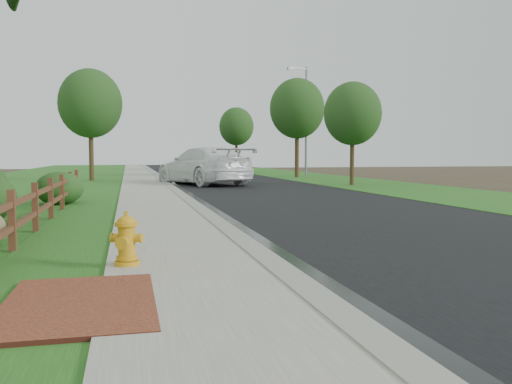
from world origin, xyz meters
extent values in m
plane|color=#3C2D21|center=(0.00, 0.00, 0.00)|extent=(120.00, 120.00, 0.00)
cube|color=black|center=(4.60, 35.00, 0.01)|extent=(8.00, 90.00, 0.02)
cube|color=gray|center=(0.40, 35.00, 0.06)|extent=(0.40, 90.00, 0.12)
cube|color=black|center=(0.75, 35.00, 0.02)|extent=(0.50, 90.00, 0.00)
cube|color=gray|center=(-0.90, 35.00, 0.05)|extent=(2.20, 90.00, 0.10)
cube|color=#165018|center=(-2.80, 35.00, 0.03)|extent=(1.60, 90.00, 0.06)
cube|color=#165018|center=(-8.00, 35.00, 0.02)|extent=(9.00, 90.00, 0.04)
cube|color=#165018|center=(11.50, 35.00, 0.02)|extent=(6.00, 90.00, 0.04)
cube|color=maroon|center=(-2.20, -1.00, 0.06)|extent=(1.60, 2.40, 0.11)
cube|color=#552E1C|center=(-3.60, 2.80, 0.55)|extent=(0.12, 0.12, 1.10)
cube|color=#552E1C|center=(-3.60, 5.20, 0.55)|extent=(0.12, 0.12, 1.10)
cube|color=#552E1C|center=(-3.60, 7.60, 0.55)|extent=(0.12, 0.12, 1.10)
cube|color=#552E1C|center=(-3.60, 10.00, 0.55)|extent=(0.12, 0.12, 1.10)
cube|color=#552E1C|center=(-3.60, 12.40, 0.55)|extent=(0.12, 0.12, 1.10)
cube|color=#552E1C|center=(-3.60, 14.80, 0.55)|extent=(0.12, 0.12, 1.10)
cube|color=#552E1C|center=(-3.60, 4.00, 0.45)|extent=(0.08, 2.35, 0.10)
cube|color=#552E1C|center=(-3.60, 4.00, 0.85)|extent=(0.08, 2.35, 0.10)
cube|color=#552E1C|center=(-3.60, 6.40, 0.45)|extent=(0.08, 2.35, 0.10)
cube|color=#552E1C|center=(-3.60, 6.40, 0.85)|extent=(0.08, 2.35, 0.10)
cube|color=#552E1C|center=(-3.60, 8.80, 0.45)|extent=(0.08, 2.35, 0.10)
cube|color=#552E1C|center=(-3.60, 8.80, 0.85)|extent=(0.08, 2.35, 0.10)
cube|color=#552E1C|center=(-3.60, 11.20, 0.45)|extent=(0.08, 2.35, 0.10)
cube|color=#552E1C|center=(-3.60, 11.20, 0.85)|extent=(0.08, 2.35, 0.10)
cube|color=#552E1C|center=(-3.60, 13.60, 0.45)|extent=(0.08, 2.35, 0.10)
cube|color=#552E1C|center=(-3.60, 13.60, 0.85)|extent=(0.08, 2.35, 0.10)
cylinder|color=gold|center=(-1.70, 0.91, 0.13)|extent=(0.36, 0.36, 0.06)
cylinder|color=gold|center=(-1.70, 0.91, 0.42)|extent=(0.25, 0.25, 0.55)
cylinder|color=gold|center=(-1.70, 0.91, 0.21)|extent=(0.30, 0.30, 0.05)
cylinder|color=gold|center=(-1.70, 0.91, 0.70)|extent=(0.33, 0.33, 0.05)
ellipsoid|color=gold|center=(-1.70, 0.91, 0.72)|extent=(0.27, 0.27, 0.20)
cylinder|color=gold|center=(-1.70, 0.91, 0.85)|extent=(0.06, 0.06, 0.07)
cylinder|color=gold|center=(-1.75, 0.76, 0.45)|extent=(0.19, 0.17, 0.16)
cylinder|color=gold|center=(-1.87, 0.97, 0.49)|extent=(0.17, 0.17, 0.13)
cylinder|color=gold|center=(-1.53, 0.85, 0.49)|extent=(0.17, 0.17, 0.13)
imported|color=white|center=(2.41, 22.83, 1.05)|extent=(5.22, 7.64, 2.05)
imported|color=black|center=(7.20, 39.55, 0.77)|extent=(3.28, 4.75, 1.50)
imported|color=black|center=(6.45, 41.54, 0.82)|extent=(1.71, 4.88, 1.61)
cylinder|color=gray|center=(12.00, 33.58, 4.25)|extent=(0.17, 0.17, 8.50)
cube|color=gray|center=(11.30, 33.30, 8.31)|extent=(1.62, 0.74, 0.11)
cube|color=gray|center=(10.51, 32.98, 8.21)|extent=(0.56, 0.39, 0.17)
ellipsoid|color=#1D4217|center=(-3.90, 11.96, 0.56)|extent=(1.99, 1.99, 1.12)
cylinder|color=#362516|center=(10.17, 20.31, 1.70)|extent=(0.23, 0.23, 3.40)
ellipsoid|color=#1D4217|center=(10.17, 20.31, 3.89)|extent=(3.11, 3.11, 3.42)
cylinder|color=#362516|center=(-3.90, 28.72, 2.14)|extent=(0.29, 0.29, 4.28)
ellipsoid|color=#1D4217|center=(-3.90, 28.72, 4.89)|extent=(3.95, 3.95, 4.34)
cylinder|color=#362516|center=(10.28, 30.51, 2.18)|extent=(0.30, 0.30, 4.37)
ellipsoid|color=#1D4217|center=(10.28, 30.51, 4.99)|extent=(3.95, 3.95, 4.35)
cylinder|color=#362516|center=(9.00, 46.48, 1.96)|extent=(0.27, 0.27, 3.92)
ellipsoid|color=#1D4217|center=(9.00, 46.48, 4.49)|extent=(3.47, 3.47, 3.81)
camera|label=1|loc=(-1.67, -7.05, 1.70)|focal=38.00mm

